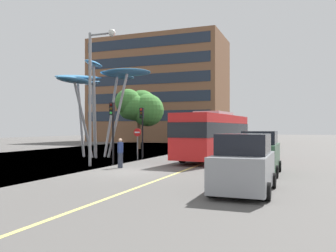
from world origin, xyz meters
TOP-DOWN VIEW (x-y plane):
  - ground at (-0.64, 0.00)m, footprint 120.00×240.00m
  - red_bus at (2.80, 8.29)m, footprint 3.49×10.48m
  - leaf_sculpture at (-6.47, 7.41)m, footprint 8.62×7.39m
  - traffic_light_kerb_near at (-2.51, 2.80)m, footprint 0.28×0.42m
  - traffic_light_kerb_far at (-2.52, 7.29)m, footprint 0.28×0.42m
  - car_parked_near at (6.79, -3.92)m, footprint 2.08×4.16m
  - car_parked_mid at (6.80, 1.58)m, footprint 1.92×4.11m
  - street_lamp at (-3.10, 1.75)m, footprint 1.87×0.44m
  - tree_pavement_near at (-8.43, 19.20)m, footprint 5.33×4.62m
  - pedestrian at (-1.21, 1.46)m, footprint 0.34×0.34m
  - no_entry_sign at (-2.63, 6.73)m, footprint 0.60×0.12m
  - backdrop_building at (-15.09, 41.50)m, footprint 23.33×11.89m

SIDE VIEW (x-z plane):
  - ground at x=-0.64m, z-range -0.10..0.00m
  - pedestrian at x=-1.21m, z-range 0.01..1.74m
  - car_parked_near at x=6.79m, z-range -0.07..2.07m
  - car_parked_mid at x=6.80m, z-range -0.06..2.13m
  - no_entry_sign at x=-2.63m, z-range 0.40..2.73m
  - red_bus at x=2.80m, z-range 0.17..3.69m
  - traffic_light_kerb_far at x=-2.52m, z-range 0.86..4.75m
  - traffic_light_kerb_near at x=-2.51m, z-range 0.88..4.85m
  - tree_pavement_near at x=-8.43m, z-range 1.37..8.15m
  - street_lamp at x=-3.10m, z-range 1.11..9.44m
  - leaf_sculpture at x=-6.47m, z-range 2.26..9.97m
  - backdrop_building at x=-15.09m, z-range 0.00..18.11m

